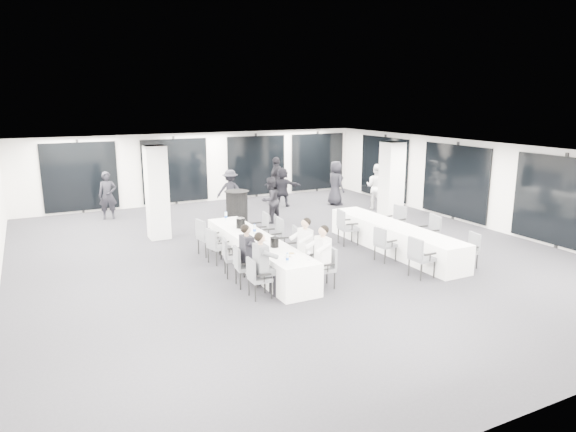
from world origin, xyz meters
name	(u,v)px	position (x,y,z in m)	size (l,w,h in m)	color
room	(299,194)	(0.89, 1.11, 1.39)	(14.04, 16.04, 2.84)	#25252A
column_left	(157,193)	(-2.80, 3.20, 1.40)	(0.60, 0.60, 2.80)	silver
column_right	(391,186)	(4.20, 1.00, 1.40)	(0.60, 0.60, 2.80)	silver
banquet_table_main	(257,253)	(-1.25, -0.68, 0.38)	(0.90, 5.00, 0.75)	white
banquet_table_side	(394,238)	(2.68, -1.13, 0.38)	(0.90, 5.00, 0.75)	white
cocktail_table	(237,208)	(-0.07, 3.70, 0.58)	(0.83, 0.83, 1.15)	black
chair_main_left_near	(257,275)	(-2.08, -2.56, 0.50)	(0.46, 0.51, 0.88)	#4E5055
chair_main_left_second	(243,264)	(-2.08, -1.79, 0.53)	(0.52, 0.56, 0.93)	#4E5055
chair_main_left_mid	(231,255)	(-2.08, -1.02, 0.53)	(0.55, 0.59, 0.93)	#4E5055
chair_main_left_fourth	(216,244)	(-2.08, 0.05, 0.52)	(0.56, 0.58, 0.92)	#4E5055
chair_main_left_far	(206,235)	(-2.09, 0.85, 0.57)	(0.58, 0.62, 0.99)	#4E5055
chair_main_right_near	(326,265)	(-0.42, -2.66, 0.52)	(0.50, 0.55, 0.91)	#4E5055
chair_main_right_second	(309,255)	(-0.42, -1.85, 0.53)	(0.49, 0.54, 0.93)	#4E5055
chair_main_right_mid	(290,243)	(-0.42, -0.88, 0.56)	(0.59, 0.62, 0.98)	#4E5055
chair_main_right_fourth	(275,234)	(-0.41, 0.04, 0.58)	(0.56, 0.61, 1.01)	#4E5055
chair_main_right_far	(261,227)	(-0.42, 0.96, 0.56)	(0.56, 0.60, 0.98)	#4E5055
chair_side_left_near	(420,255)	(1.84, -3.14, 0.56)	(0.51, 0.57, 0.98)	#4E5055
chair_side_left_mid	(383,242)	(1.85, -1.75, 0.52)	(0.50, 0.54, 0.90)	#4E5055
chair_side_left_far	(345,225)	(1.84, 0.03, 0.58)	(0.59, 0.63, 1.02)	#4E5055
chair_side_right_near	(470,248)	(3.50, -3.09, 0.50)	(0.52, 0.55, 0.88)	#4E5055
chair_side_right_mid	(430,231)	(3.52, -1.63, 0.59)	(0.59, 0.63, 1.03)	#4E5055
chair_side_right_far	(396,220)	(3.52, -0.18, 0.58)	(0.58, 0.62, 1.02)	#4E5055
seated_guest_a	(263,260)	(-1.92, -2.56, 0.81)	(0.50, 0.38, 1.44)	#53565A
seated_guest_b	(249,251)	(-1.92, -1.80, 0.81)	(0.50, 0.38, 1.44)	black
seated_guest_c	(320,253)	(-0.58, -2.65, 0.81)	(0.50, 0.38, 1.44)	silver
seated_guest_d	(303,244)	(-0.58, -1.85, 0.81)	(0.50, 0.38, 1.44)	silver
standing_guest_a	(162,195)	(-2.17, 5.39, 0.91)	(0.67, 0.54, 1.83)	silver
standing_guest_b	(270,197)	(1.03, 3.41, 0.89)	(0.86, 0.52, 1.78)	black
standing_guest_c	(230,188)	(0.49, 5.79, 0.88)	(1.14, 0.58, 1.76)	black
standing_guest_d	(277,177)	(2.71, 6.40, 1.06)	(1.24, 0.70, 2.11)	black
standing_guest_e	(336,180)	(4.61, 4.98, 0.99)	(0.95, 0.58, 1.98)	black
standing_guest_f	(282,184)	(2.59, 5.65, 0.87)	(1.60, 0.62, 1.75)	black
standing_guest_g	(107,192)	(-3.78, 6.52, 0.95)	(0.69, 0.56, 1.89)	black
standing_guest_h	(377,184)	(5.55, 3.57, 0.98)	(0.95, 0.58, 1.97)	silver
ice_bucket_near	(274,242)	(-1.19, -1.58, 0.87)	(0.20, 0.20, 0.23)	black
ice_bucket_far	(241,223)	(-1.22, 0.46, 0.89)	(0.24, 0.24, 0.27)	black
water_bottle_a	(287,258)	(-1.45, -2.75, 0.85)	(0.06, 0.06, 0.20)	silver
water_bottle_b	(255,229)	(-1.13, -0.27, 0.87)	(0.08, 0.08, 0.24)	silver
water_bottle_c	(226,216)	(-1.26, 1.50, 0.87)	(0.08, 0.08, 0.24)	silver
plate_a	(288,257)	(-1.26, -2.42, 0.76)	(0.18, 0.18, 0.03)	white
plate_b	(292,253)	(-1.08, -2.24, 0.76)	(0.21, 0.21, 0.03)	white
plate_c	(263,241)	(-1.22, -0.98, 0.76)	(0.20, 0.20, 0.03)	white
wine_glass	(309,253)	(-0.96, -2.82, 0.91)	(0.08, 0.08, 0.21)	silver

